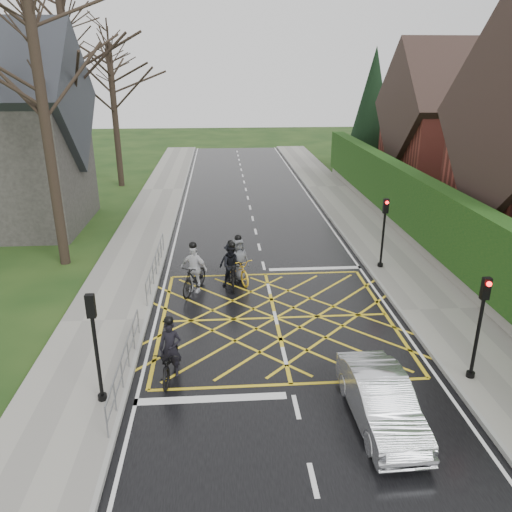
{
  "coord_description": "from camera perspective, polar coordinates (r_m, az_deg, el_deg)",
  "views": [
    {
      "loc": [
        -1.84,
        -15.76,
        8.39
      ],
      "look_at": [
        -0.5,
        2.86,
        1.3
      ],
      "focal_mm": 35.0,
      "sensor_mm": 36.0,
      "label": 1
    }
  ],
  "objects": [
    {
      "name": "ground",
      "position": [
        17.95,
        2.25,
        -7.09
      ],
      "size": [
        120.0,
        120.0,
        0.0
      ],
      "primitive_type": "plane",
      "color": "black",
      "rests_on": "ground"
    },
    {
      "name": "road",
      "position": [
        17.94,
        2.25,
        -7.08
      ],
      "size": [
        9.0,
        80.0,
        0.01
      ],
      "primitive_type": "cube",
      "color": "black",
      "rests_on": "ground"
    },
    {
      "name": "sidewalk_right",
      "position": [
        19.46,
        20.2,
        -5.87
      ],
      "size": [
        3.0,
        80.0,
        0.15
      ],
      "primitive_type": "cube",
      "color": "gray",
      "rests_on": "ground"
    },
    {
      "name": "sidewalk_left",
      "position": [
        18.29,
        -16.93,
        -7.22
      ],
      "size": [
        3.0,
        80.0,
        0.15
      ],
      "primitive_type": "cube",
      "color": "gray",
      "rests_on": "ground"
    },
    {
      "name": "stone_wall",
      "position": [
        25.1,
        18.58,
        0.99
      ],
      "size": [
        0.5,
        38.0,
        0.7
      ],
      "primitive_type": "cube",
      "color": "slate",
      "rests_on": "ground"
    },
    {
      "name": "hedge",
      "position": [
        24.6,
        19.05,
        4.83
      ],
      "size": [
        0.9,
        38.0,
        2.8
      ],
      "primitive_type": "cube",
      "color": "#0F3710",
      "rests_on": "stone_wall"
    },
    {
      "name": "house_far",
      "position": [
        37.83,
        22.53,
        13.15
      ],
      "size": [
        9.8,
        8.8,
        10.3
      ],
      "color": "maroon",
      "rests_on": "ground"
    },
    {
      "name": "conifer",
      "position": [
        43.75,
        13.11,
        15.82
      ],
      "size": [
        4.6,
        4.6,
        10.0
      ],
      "color": "black",
      "rests_on": "ground"
    },
    {
      "name": "tree_near",
      "position": [
        22.91,
        -23.56,
        17.98
      ],
      "size": [
        9.24,
        9.24,
        11.44
      ],
      "color": "black",
      "rests_on": "ground"
    },
    {
      "name": "tree_mid",
      "position": [
        30.86,
        -20.77,
        20.0
      ],
      "size": [
        10.08,
        10.08,
        12.48
      ],
      "color": "black",
      "rests_on": "ground"
    },
    {
      "name": "tree_far",
      "position": [
        38.51,
        -16.13,
        18.24
      ],
      "size": [
        8.4,
        8.4,
        10.4
      ],
      "color": "black",
      "rests_on": "ground"
    },
    {
      "name": "railing_south",
      "position": [
        14.7,
        -14.81,
        -11.16
      ],
      "size": [
        0.05,
        5.04,
        1.03
      ],
      "color": "slate",
      "rests_on": "ground"
    },
    {
      "name": "railing_north",
      "position": [
        21.35,
        -11.41,
        -0.49
      ],
      "size": [
        0.05,
        6.04,
        1.03
      ],
      "color": "slate",
      "rests_on": "ground"
    },
    {
      "name": "traffic_light_ne",
      "position": [
        22.17,
        14.34,
        2.46
      ],
      "size": [
        0.24,
        0.31,
        3.21
      ],
      "rotation": [
        0.0,
        0.0,
        3.14
      ],
      "color": "black",
      "rests_on": "ground"
    },
    {
      "name": "traffic_light_se",
      "position": [
        15.06,
        24.08,
        -7.71
      ],
      "size": [
        0.24,
        0.31,
        3.21
      ],
      "rotation": [
        0.0,
        0.0,
        3.14
      ],
      "color": "black",
      "rests_on": "ground"
    },
    {
      "name": "traffic_light_sw",
      "position": [
        13.52,
        -17.78,
        -10.16
      ],
      "size": [
        0.24,
        0.31,
        3.21
      ],
      "color": "black",
      "rests_on": "ground"
    },
    {
      "name": "cyclist_rear",
      "position": [
        14.74,
        -9.71,
        -11.35
      ],
      "size": [
        0.89,
        2.02,
        1.9
      ],
      "rotation": [
        0.0,
        0.0,
        -0.11
      ],
      "color": "black",
      "rests_on": "ground"
    },
    {
      "name": "cyclist_back",
      "position": [
        20.11,
        -2.71,
        -1.62
      ],
      "size": [
        0.87,
        1.93,
        1.92
      ],
      "rotation": [
        0.0,
        0.0,
        0.01
      ],
      "color": "black",
      "rests_on": "ground"
    },
    {
      "name": "cyclist_mid",
      "position": [
        21.06,
        -2.9,
        -0.92
      ],
      "size": [
        1.09,
        1.8,
        1.67
      ],
      "rotation": [
        0.0,
        0.0,
        0.23
      ],
      "color": "black",
      "rests_on": "ground"
    },
    {
      "name": "cyclist_front",
      "position": [
        19.78,
        -7.1,
        -2.03
      ],
      "size": [
        1.33,
        2.15,
        2.09
      ],
      "rotation": [
        0.0,
        0.0,
        -0.39
      ],
      "color": "black",
      "rests_on": "ground"
    },
    {
      "name": "cyclist_lead",
      "position": [
        20.69,
        -2.02,
        -1.05
      ],
      "size": [
        1.41,
        2.19,
        2.01
      ],
      "rotation": [
        0.0,
        0.0,
        0.36
      ],
      "color": "gold",
      "rests_on": "ground"
    },
    {
      "name": "car",
      "position": [
        13.26,
        14.11,
        -15.73
      ],
      "size": [
        1.45,
        3.88,
        1.26
      ],
      "primitive_type": "imported",
      "rotation": [
        0.0,
        0.0,
        0.03
      ],
      "color": "silver",
      "rests_on": "ground"
    }
  ]
}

